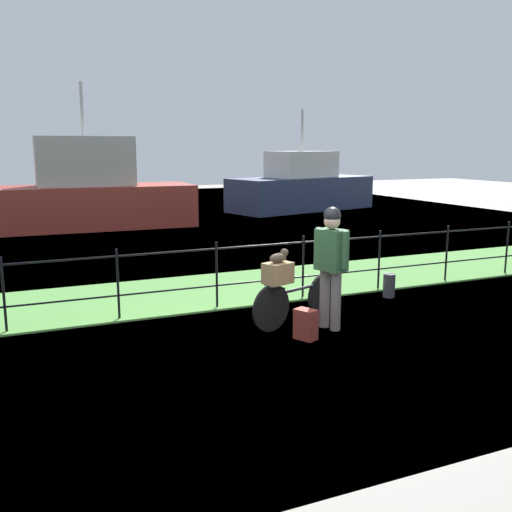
{
  "coord_description": "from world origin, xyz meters",
  "views": [
    {
      "loc": [
        -2.89,
        -6.01,
        2.46
      ],
      "look_at": [
        0.4,
        1.49,
        0.9
      ],
      "focal_mm": 40.21,
      "sensor_mm": 36.0,
      "label": 1
    }
  ],
  "objects": [
    {
      "name": "terrier_dog",
      "position": [
        0.43,
        0.78,
        1.01
      ],
      "size": [
        0.32,
        0.22,
        0.18
      ],
      "color": "#4C3D2D",
      "rests_on": "wooden_crate"
    },
    {
      "name": "backpack_on_paving",
      "position": [
        0.56,
        0.26,
        0.2
      ],
      "size": [
        0.28,
        0.33,
        0.4
      ],
      "primitive_type": "cube",
      "rotation": [
        0.0,
        0.0,
        5.15
      ],
      "color": "maroon",
      "rests_on": "ground"
    },
    {
      "name": "bicycle_main",
      "position": [
        0.78,
        0.9,
        0.34
      ],
      "size": [
        1.64,
        0.58,
        0.65
      ],
      "color": "black",
      "rests_on": "ground"
    },
    {
      "name": "wooden_crate",
      "position": [
        0.41,
        0.78,
        0.79
      ],
      "size": [
        0.44,
        0.37,
        0.29
      ],
      "primitive_type": "cube",
      "rotation": [
        0.0,
        0.0,
        0.32
      ],
      "color": "#A87F51",
      "rests_on": "bicycle_main"
    },
    {
      "name": "harbor_water",
      "position": [
        0.0,
        12.15,
        0.0
      ],
      "size": [
        30.0,
        30.0,
        0.0
      ],
      "primitive_type": "plane",
      "color": "#426684",
      "rests_on": "ground"
    },
    {
      "name": "moored_boat_mid",
      "position": [
        7.92,
        14.13,
        0.87
      ],
      "size": [
        6.34,
        3.58,
        3.9
      ],
      "color": "#2D3856",
      "rests_on": "ground"
    },
    {
      "name": "mooring_bollard",
      "position": [
        2.86,
        1.58,
        0.2
      ],
      "size": [
        0.2,
        0.2,
        0.4
      ],
      "primitive_type": "cylinder",
      "color": "#38383D",
      "rests_on": "ground"
    },
    {
      "name": "ground_plane",
      "position": [
        0.0,
        0.0,
        0.0
      ],
      "size": [
        60.0,
        60.0,
        0.0
      ],
      "primitive_type": "plane",
      "color": "gray"
    },
    {
      "name": "iron_fence",
      "position": [
        0.0,
        2.08,
        0.6
      ],
      "size": [
        18.04,
        0.04,
        1.04
      ],
      "color": "black",
      "rests_on": "ground"
    },
    {
      "name": "cyclist_person",
      "position": [
        1.08,
        0.52,
        1.0
      ],
      "size": [
        0.37,
        0.52,
        1.68
      ],
      "color": "slate",
      "rests_on": "ground"
    },
    {
      "name": "moored_boat_near",
      "position": [
        -0.57,
        12.22,
        1.01
      ],
      "size": [
        6.5,
        2.39,
        4.37
      ],
      "color": "#9E3328",
      "rests_on": "ground"
    },
    {
      "name": "grass_strip",
      "position": [
        0.0,
        3.14,
        0.01
      ],
      "size": [
        27.0,
        2.4,
        0.03
      ],
      "primitive_type": "cube",
      "color": "#569342",
      "rests_on": "ground"
    }
  ]
}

